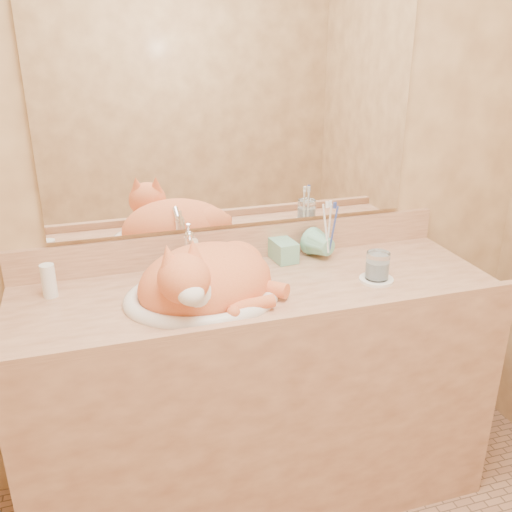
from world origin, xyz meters
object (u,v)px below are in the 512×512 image
object	(u,v)px
toothbrush_cup	(329,249)
water_glass	(377,266)
sink_basin	(202,277)
vanity_counter	(258,395)
cat	(205,278)
soap_dispenser	(291,244)

from	to	relation	value
toothbrush_cup	water_glass	bearing A→B (deg)	-67.13
toothbrush_cup	sink_basin	bearing A→B (deg)	-162.51
vanity_counter	cat	size ratio (longest dim) A/B	3.58
soap_dispenser	toothbrush_cup	distance (m)	0.15
vanity_counter	water_glass	xyz separation A→B (m)	(0.40, -0.06, 0.48)
sink_basin	cat	size ratio (longest dim) A/B	1.09
soap_dispenser	water_glass	bearing A→B (deg)	-47.85
sink_basin	toothbrush_cup	bearing A→B (deg)	13.13
sink_basin	cat	xyz separation A→B (m)	(0.01, -0.01, 0.00)
sink_basin	soap_dispenser	world-z (taller)	soap_dispenser
sink_basin	soap_dispenser	distance (m)	0.39
sink_basin	cat	bearing A→B (deg)	-62.77
sink_basin	water_glass	size ratio (longest dim) A/B	5.25
toothbrush_cup	water_glass	size ratio (longest dim) A/B	1.15
sink_basin	toothbrush_cup	size ratio (longest dim) A/B	4.55
cat	vanity_counter	bearing A→B (deg)	-3.46
sink_basin	toothbrush_cup	distance (m)	0.53
soap_dispenser	water_glass	xyz separation A→B (m)	(0.23, -0.21, -0.03)
cat	soap_dispenser	distance (m)	0.39
cat	soap_dispenser	size ratio (longest dim) A/B	2.63
water_glass	vanity_counter	bearing A→B (deg)	170.79
soap_dispenser	toothbrush_cup	size ratio (longest dim) A/B	1.59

